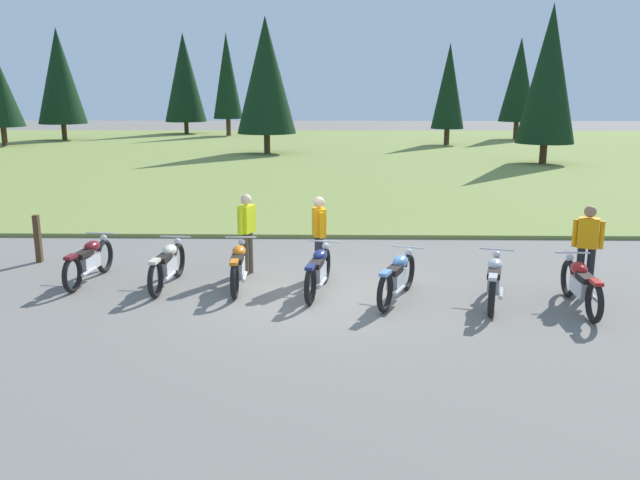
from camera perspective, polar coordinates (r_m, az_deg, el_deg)
name	(u,v)px	position (r m, az deg, el deg)	size (l,w,h in m)	color
ground_plane	(319,294)	(12.32, -0.06, -4.71)	(140.00, 140.00, 0.00)	slate
grass_moorland	(329,154)	(38.59, 0.82, 7.47)	(80.00, 44.00, 0.10)	olive
forest_treeline	(256,78)	(44.91, -5.63, 13.87)	(46.00, 28.30, 8.41)	#47331E
motorcycle_maroon	(89,260)	(13.76, -19.43, -1.67)	(0.62, 2.10, 0.88)	black
motorcycle_cream	(168,265)	(13.00, -13.12, -2.09)	(0.62, 2.10, 0.88)	black
motorcycle_orange	(239,265)	(12.71, -7.10, -2.20)	(0.62, 2.10, 0.88)	black
motorcycle_navy	(318,270)	(12.28, -0.14, -2.64)	(0.65, 2.08, 0.88)	black
motorcycle_sky_blue	(397,277)	(11.94, 6.75, -3.19)	(0.97, 1.98, 0.88)	black
motorcycle_silver	(494,280)	(12.05, 14.90, -3.39)	(0.80, 2.05, 0.88)	black
motorcycle_red	(581,285)	(12.26, 21.75, -3.62)	(0.62, 2.10, 0.88)	black
rider_with_back_turned	(319,232)	(13.11, -0.08, 0.67)	(0.30, 0.54, 1.67)	#2D2D38
rider_in_hivis_vest	(247,229)	(13.49, -6.38, 0.94)	(0.35, 0.51, 1.67)	#4C4233
rider_checking_bike	(587,244)	(13.09, 22.23, -0.33)	(0.51, 0.34, 1.67)	black
trail_marker_post	(38,239)	(15.73, -23.34, 0.11)	(0.12, 0.12, 1.06)	#47331E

